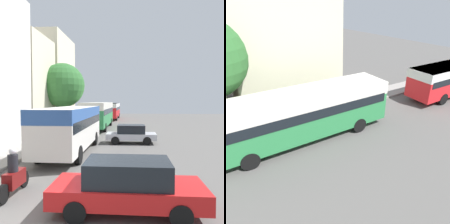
% 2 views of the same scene
% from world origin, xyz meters
% --- Properties ---
extents(building_end_row, '(6.77, 8.49, 11.64)m').
position_xyz_m(building_end_row, '(-9.59, 24.89, 5.82)').
color(building_end_row, beige).
rests_on(building_end_row, ground_plane).
extents(bus_following, '(2.66, 11.43, 3.18)m').
position_xyz_m(bus_following, '(-1.98, 23.47, 2.06)').
color(bus_following, '#2D8447').
rests_on(bus_following, ground_plane).
extents(pedestrian_walking_away, '(0.42, 0.42, 1.69)m').
position_xyz_m(pedestrian_walking_away, '(-5.76, 43.62, 1.00)').
color(pedestrian_walking_away, '#232838').
rests_on(pedestrian_walking_away, sidewalk).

